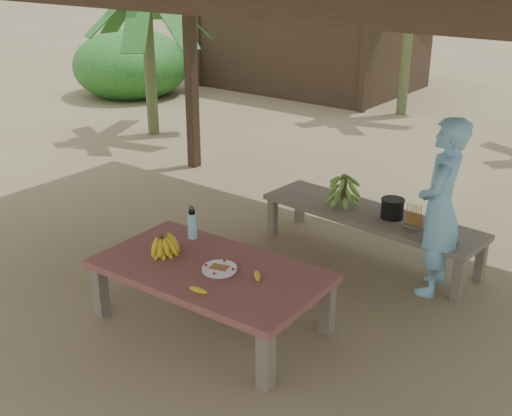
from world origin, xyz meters
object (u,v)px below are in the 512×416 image
Objects in this scene: bench at (370,218)px; water_flask at (192,225)px; woman at (440,208)px; ripe_banana_bunch at (162,243)px; cooking_pot at (392,209)px; plate at (219,269)px; work_table at (210,275)px.

water_flask is at bearing -116.12° from bench.
bench is at bearing -117.82° from woman.
ripe_banana_bunch is (-0.89, -1.90, 0.19)m from bench.
woman is (0.77, -0.26, 0.38)m from bench.
woman is at bearing -26.86° from cooking_pot.
ripe_banana_bunch reaches higher than plate.
water_flask is 1.91m from cooking_pot.
work_table is at bearing 177.83° from plate.
work_table is 1.90m from bench.
cooking_pot is (0.21, 0.03, 0.14)m from bench.
water_flask is at bearing 150.54° from plate.
plate reaches higher than bench.
woman reaches higher than water_flask.
cooking_pot reaches higher than work_table.
bench is at bearing 75.39° from work_table.
plate is at bearing -105.45° from cooking_pot.
water_flask reaches higher than bench.
water_flask is at bearing 90.05° from ripe_banana_bunch.
bench is 2.10m from ripe_banana_bunch.
cooking_pot is (1.10, 1.56, -0.08)m from water_flask.
ripe_banana_bunch is 0.18× the size of woman.
work_table is at bearing -45.74° from woman.
water_flask is 1.39× the size of cooking_pot.
work_table reaches higher than bench.
work_table is 0.82× the size of bench.
water_flask reaches higher than ripe_banana_bunch.
ripe_banana_bunch is 0.37m from water_flask.
bench is at bearing -172.99° from cooking_pot.
cooking_pot is 0.14× the size of woman.
cooking_pot is at bearing -126.17° from woman.
woman is (1.66, 1.64, 0.19)m from ripe_banana_bunch.
cooking_pot reaches higher than plate.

